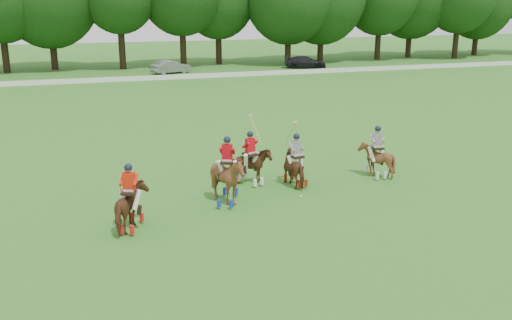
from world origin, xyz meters
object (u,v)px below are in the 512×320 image
object	(u,v)px
polo_stripe_b	(376,159)
polo_red_c	(228,179)
polo_red_a	(131,207)
polo_stripe_a	(296,167)
polo_ball	(301,196)
polo_red_b	(250,166)
car_right	(306,62)
car_mid	(171,67)

from	to	relation	value
polo_stripe_b	polo_red_c	bearing A→B (deg)	-170.06
polo_red_a	polo_stripe_a	size ratio (longest dim) A/B	0.83
polo_red_c	polo_ball	xyz separation A→B (m)	(2.76, -0.27, -0.88)
polo_ball	polo_red_c	bearing A→B (deg)	174.40
polo_red_a	polo_red_c	world-z (taller)	polo_red_c
polo_red_b	polo_red_c	bearing A→B (deg)	-127.95
polo_red_b	polo_stripe_b	size ratio (longest dim) A/B	1.25
polo_red_a	polo_stripe_a	xyz separation A→B (m)	(6.74, 2.56, -0.04)
polo_red_c	car_right	bearing A→B (deg)	62.99
polo_stripe_b	polo_ball	world-z (taller)	polo_stripe_b
polo_red_b	polo_ball	bearing A→B (deg)	-58.90
polo_red_a	polo_ball	size ratio (longest dim) A/B	24.48
polo_red_a	polo_stripe_b	distance (m)	10.67
car_right	polo_stripe_b	size ratio (longest dim) A/B	2.07
polo_red_c	polo_stripe_b	world-z (taller)	polo_red_c
polo_red_b	polo_stripe_a	xyz separation A→B (m)	(1.67, -0.73, -0.01)
polo_red_b	polo_red_c	size ratio (longest dim) A/B	1.09
polo_red_a	polo_ball	distance (m)	6.51
car_mid	polo_stripe_b	bearing A→B (deg)	163.07
polo_red_b	car_right	bearing A→B (deg)	63.62
car_mid	polo_red_b	size ratio (longest dim) A/B	1.48
polo_red_b	polo_ball	xyz separation A→B (m)	(1.30, -2.15, -0.71)
polo_red_b	polo_stripe_b	distance (m)	5.33
car_mid	polo_ball	world-z (taller)	car_mid
polo_red_a	polo_stripe_b	world-z (taller)	polo_red_a
polo_stripe_b	polo_ball	size ratio (longest dim) A/B	24.05
car_mid	polo_red_a	world-z (taller)	polo_red_a
polo_stripe_b	polo_ball	bearing A→B (deg)	-159.97
car_right	polo_red_a	xyz separation A→B (m)	(-23.36, -40.17, 0.14)
car_mid	polo_stripe_b	distance (m)	37.62
polo_ball	polo_stripe_b	bearing A→B (deg)	20.03
car_mid	polo_stripe_b	world-z (taller)	polo_stripe_b
car_right	polo_red_c	bearing A→B (deg)	175.49
polo_red_c	polo_stripe_a	distance (m)	3.34
car_right	polo_stripe_a	distance (m)	41.12
car_mid	polo_ball	xyz separation A→B (m)	(-2.22, -39.03, -0.62)
car_mid	polo_red_c	distance (m)	39.08
polo_red_a	polo_red_b	world-z (taller)	polo_red_b
car_mid	polo_stripe_a	xyz separation A→B (m)	(-1.85, -37.61, 0.09)
car_mid	polo_stripe_a	size ratio (longest dim) A/B	1.51
car_mid	polo_stripe_a	distance (m)	37.65
polo_red_b	polo_red_c	xyz separation A→B (m)	(-1.47, -1.88, 0.16)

